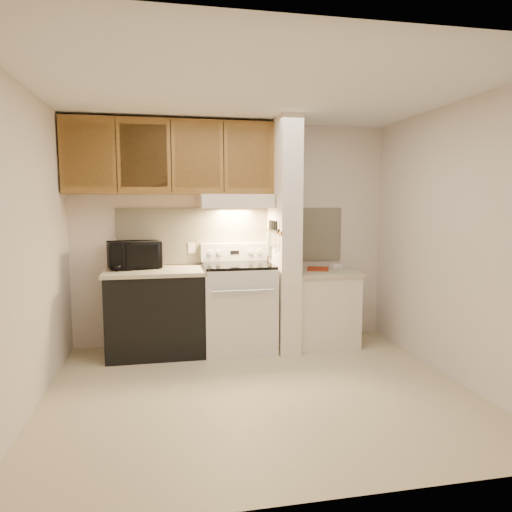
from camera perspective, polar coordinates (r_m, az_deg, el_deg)
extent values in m
plane|color=#C7BA94|center=(4.10, 0.36, -16.47)|extent=(3.60, 3.60, 0.00)
plane|color=white|center=(3.87, 0.39, 19.97)|extent=(3.60, 3.60, 0.00)
cube|color=beige|center=(5.26, -2.85, 2.75)|extent=(3.60, 2.50, 0.02)
cube|color=beige|center=(3.86, -26.84, 0.59)|extent=(0.02, 3.00, 2.50)
cube|color=beige|center=(4.50, 23.48, 1.53)|extent=(0.02, 3.00, 2.50)
cube|color=beige|center=(5.25, -2.83, 2.58)|extent=(2.60, 0.02, 0.63)
cube|color=silver|center=(5.04, -2.24, -6.52)|extent=(0.76, 0.65, 0.92)
cube|color=black|center=(4.72, -1.65, -6.91)|extent=(0.50, 0.01, 0.30)
cylinder|color=silver|center=(4.64, -1.58, -4.38)|extent=(0.65, 0.02, 0.02)
cube|color=black|center=(4.95, -2.26, -1.16)|extent=(0.74, 0.64, 0.03)
cube|color=silver|center=(5.22, -2.75, 0.52)|extent=(0.76, 0.08, 0.20)
cube|color=black|center=(5.18, -2.68, 0.47)|extent=(0.10, 0.01, 0.04)
cylinder|color=silver|center=(5.14, -5.76, 0.40)|extent=(0.05, 0.02, 0.05)
cylinder|color=silver|center=(5.15, -4.66, 0.42)|extent=(0.05, 0.02, 0.05)
cylinder|color=silver|center=(5.20, -0.71, 0.51)|extent=(0.05, 0.02, 0.05)
cylinder|color=silver|center=(5.22, 0.37, 0.53)|extent=(0.05, 0.02, 0.05)
cube|color=black|center=(5.00, -12.35, -7.07)|extent=(1.00, 0.63, 0.87)
cube|color=#BBB191|center=(4.91, -12.48, -1.90)|extent=(1.04, 0.67, 0.04)
cube|color=black|center=(5.12, -14.90, -1.31)|extent=(0.26, 0.17, 0.02)
cylinder|color=#1A5C56|center=(5.14, -16.34, -0.90)|extent=(0.10, 0.10, 0.09)
cube|color=silver|center=(5.20, -8.05, 0.99)|extent=(0.08, 0.01, 0.12)
imported|color=black|center=(5.04, -14.99, 0.14)|extent=(0.60, 0.47, 0.29)
cube|color=white|center=(5.02, 3.50, 2.56)|extent=(0.22, 0.70, 2.50)
cube|color=brown|center=(4.98, 2.21, 3.11)|extent=(0.01, 0.70, 0.04)
cube|color=black|center=(4.93, 2.28, 3.31)|extent=(0.02, 0.42, 0.04)
cube|color=silver|center=(4.77, 2.61, 1.99)|extent=(0.01, 0.03, 0.16)
cylinder|color=black|center=(4.77, 2.59, 3.79)|extent=(0.02, 0.02, 0.10)
cube|color=silver|center=(4.86, 2.36, 1.95)|extent=(0.01, 0.04, 0.18)
cylinder|color=black|center=(4.85, 2.35, 3.84)|extent=(0.02, 0.02, 0.10)
cube|color=silver|center=(4.94, 2.14, 1.92)|extent=(0.01, 0.04, 0.20)
cylinder|color=black|center=(4.94, 2.12, 3.89)|extent=(0.02, 0.02, 0.10)
cube|color=silver|center=(5.02, 1.91, 2.23)|extent=(0.01, 0.04, 0.16)
cylinder|color=black|center=(4.99, 1.98, 3.92)|extent=(0.02, 0.02, 0.10)
cube|color=silver|center=(5.10, 1.71, 2.19)|extent=(0.01, 0.04, 0.18)
cylinder|color=black|center=(5.08, 1.74, 3.98)|extent=(0.02, 0.02, 0.10)
cube|color=slate|center=(5.16, 1.60, 1.49)|extent=(0.03, 0.11, 0.27)
cube|color=silver|center=(5.28, 8.31, -6.59)|extent=(0.70, 0.60, 0.81)
cube|color=#BBB191|center=(5.20, 8.39, -2.02)|extent=(0.74, 0.64, 0.04)
cube|color=maroon|center=(5.28, 7.74, -1.60)|extent=(0.34, 0.39, 0.01)
cube|color=white|center=(5.43, 9.96, -1.26)|extent=(0.16, 0.14, 0.04)
cube|color=silver|center=(5.03, -2.52, 6.85)|extent=(0.78, 0.44, 0.15)
cube|color=silver|center=(4.82, -2.14, 6.32)|extent=(0.78, 0.04, 0.06)
cube|color=brown|center=(5.04, -10.58, 11.98)|extent=(2.18, 0.33, 0.77)
cube|color=brown|center=(4.94, -20.29, 11.79)|extent=(0.46, 0.01, 0.63)
cube|color=black|center=(4.90, -17.08, 11.95)|extent=(0.01, 0.01, 0.73)
cube|color=brown|center=(4.89, -13.83, 12.07)|extent=(0.46, 0.01, 0.63)
cube|color=black|center=(4.88, -10.56, 12.16)|extent=(0.01, 0.01, 0.73)
cube|color=brown|center=(4.89, -7.30, 12.20)|extent=(0.46, 0.01, 0.63)
cube|color=black|center=(4.92, -4.05, 12.21)|extent=(0.01, 0.01, 0.73)
cube|color=brown|center=(4.96, -0.85, 12.18)|extent=(0.46, 0.01, 0.63)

